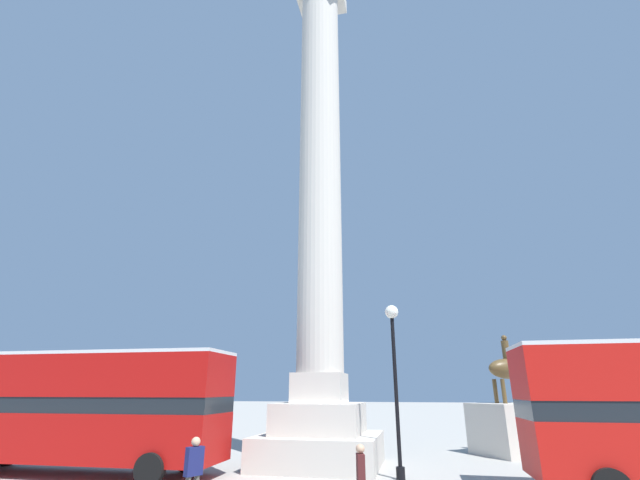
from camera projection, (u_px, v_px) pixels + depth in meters
ground_plane at (320, 466)px, 17.35m from camera, size 200.00×200.00×0.00m
monument_column at (320, 219)px, 20.95m from camera, size 4.89×4.89×27.39m
bus_b at (80, 405)px, 16.37m from camera, size 11.47×3.09×4.32m
equestrian_statue at (516, 422)px, 20.84m from camera, size 4.73×4.44×5.62m
street_lamp at (394, 363)px, 16.03m from camera, size 0.52×0.52×6.06m
pedestrian_near_lamp at (361, 478)px, 10.35m from camera, size 0.28×0.47×1.66m
pedestrian_by_plinth at (193, 469)px, 10.95m from camera, size 0.38×0.50×1.77m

